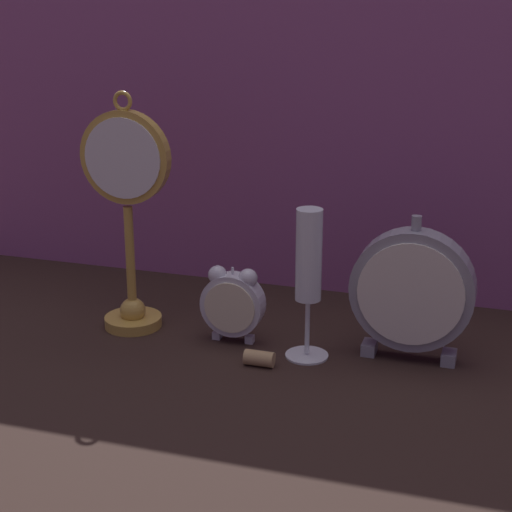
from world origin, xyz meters
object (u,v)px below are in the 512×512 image
at_px(mantel_clock_silver, 412,291).
at_px(pocket_watch_on_stand, 128,213).
at_px(wine_cork, 259,359).
at_px(alarm_clock_twin_bell, 233,301).
at_px(champagne_flute, 309,269).

bearing_deg(mantel_clock_silver, pocket_watch_on_stand, -178.67).
xyz_separation_m(pocket_watch_on_stand, wine_cork, (0.23, -0.08, -0.17)).
bearing_deg(alarm_clock_twin_bell, wine_cork, -47.98).
distance_m(mantel_clock_silver, wine_cork, 0.23).
relative_size(mantel_clock_silver, champagne_flute, 0.96).
bearing_deg(wine_cork, alarm_clock_twin_bell, 132.02).
height_order(alarm_clock_twin_bell, champagne_flute, champagne_flute).
xyz_separation_m(pocket_watch_on_stand, champagne_flute, (0.29, -0.03, -0.05)).
bearing_deg(pocket_watch_on_stand, alarm_clock_twin_bell, -2.40).
distance_m(champagne_flute, wine_cork, 0.14).
distance_m(mantel_clock_silver, champagne_flute, 0.15).
xyz_separation_m(pocket_watch_on_stand, alarm_clock_twin_bell, (0.17, -0.01, -0.12)).
distance_m(pocket_watch_on_stand, wine_cork, 0.30).
xyz_separation_m(alarm_clock_twin_bell, wine_cork, (0.06, -0.07, -0.05)).
bearing_deg(champagne_flute, wine_cork, -138.24).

